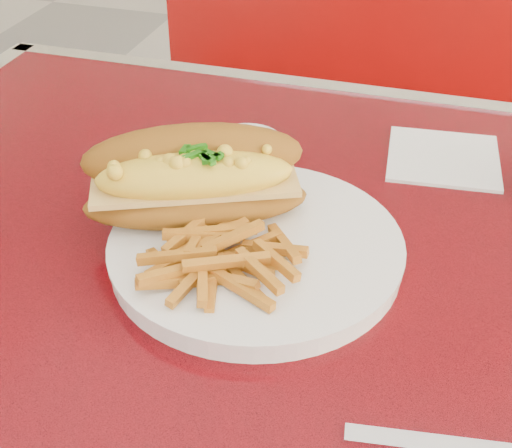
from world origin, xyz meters
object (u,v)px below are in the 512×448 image
(diner_table, at_px, (342,392))
(booth_bench_far, at_px, (404,220))
(mac_hoagie, at_px, (195,178))
(sauce_cup_left, at_px, (161,167))
(gravy_ramekin, at_px, (246,157))
(dinner_plate, at_px, (256,249))
(fork, at_px, (315,262))

(diner_table, relative_size, booth_bench_far, 1.03)
(mac_hoagie, bearing_deg, sauce_cup_left, 109.06)
(gravy_ramekin, relative_size, sauce_cup_left, 1.23)
(diner_table, bearing_deg, booth_bench_far, 90.00)
(dinner_plate, xyz_separation_m, mac_hoagie, (-0.07, 0.03, 0.05))
(dinner_plate, xyz_separation_m, gravy_ramekin, (-0.05, 0.14, 0.01))
(booth_bench_far, xyz_separation_m, sauce_cup_left, (-0.24, -0.71, 0.50))
(dinner_plate, bearing_deg, mac_hoagie, 157.77)
(diner_table, bearing_deg, mac_hoagie, 170.92)
(booth_bench_far, bearing_deg, diner_table, -90.00)
(mac_hoagie, xyz_separation_m, gravy_ramekin, (0.02, 0.11, -0.04))
(diner_table, relative_size, gravy_ramekin, 12.79)
(fork, xyz_separation_m, gravy_ramekin, (-0.11, 0.16, 0.00))
(gravy_ramekin, bearing_deg, diner_table, -43.04)
(booth_bench_far, height_order, mac_hoagie, booth_bench_far)
(dinner_plate, bearing_deg, diner_table, 1.45)
(diner_table, height_order, fork, fork)
(gravy_ramekin, bearing_deg, booth_bench_far, 77.42)
(sauce_cup_left, bearing_deg, booth_bench_far, 71.44)
(mac_hoagie, bearing_deg, fork, -42.15)
(mac_hoagie, relative_size, fork, 1.44)
(mac_hoagie, height_order, gravy_ramekin, mac_hoagie)
(mac_hoagie, height_order, sauce_cup_left, mac_hoagie)
(mac_hoagie, bearing_deg, diner_table, -32.99)
(diner_table, distance_m, mac_hoagie, 0.28)
(dinner_plate, relative_size, gravy_ramekin, 3.77)
(mac_hoagie, relative_size, gravy_ramekin, 2.51)
(diner_table, xyz_separation_m, sauce_cup_left, (-0.24, 0.10, 0.18))
(diner_table, distance_m, fork, 0.19)
(booth_bench_far, distance_m, sauce_cup_left, 0.90)
(booth_bench_far, relative_size, gravy_ramekin, 12.48)
(booth_bench_far, relative_size, mac_hoagie, 4.98)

